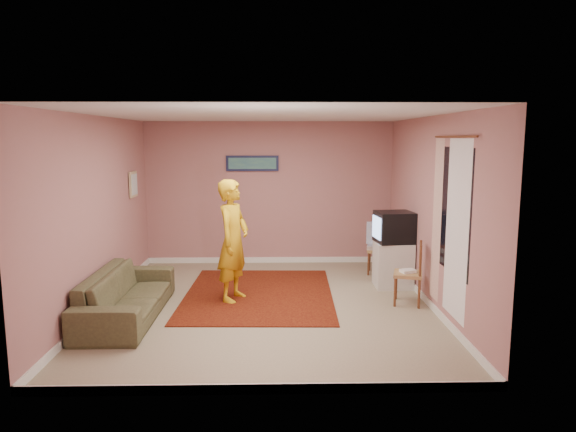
{
  "coord_description": "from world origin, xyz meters",
  "views": [
    {
      "loc": [
        0.15,
        -6.86,
        2.3
      ],
      "look_at": [
        0.31,
        0.6,
        1.17
      ],
      "focal_mm": 32.0,
      "sensor_mm": 36.0,
      "label": 1
    }
  ],
  "objects_px": {
    "chair_a": "(379,244)",
    "sofa": "(127,294)",
    "person": "(233,241)",
    "crt_tv": "(394,227)",
    "chair_b": "(408,266)",
    "tv_cabinet": "(393,264)"
  },
  "relations": [
    {
      "from": "crt_tv",
      "to": "chair_b",
      "type": "distance_m",
      "value": 0.93
    },
    {
      "from": "chair_a",
      "to": "sofa",
      "type": "bearing_deg",
      "value": -136.25
    },
    {
      "from": "sofa",
      "to": "crt_tv",
      "type": "bearing_deg",
      "value": -70.68
    },
    {
      "from": "crt_tv",
      "to": "chair_a",
      "type": "height_order",
      "value": "crt_tv"
    },
    {
      "from": "crt_tv",
      "to": "sofa",
      "type": "bearing_deg",
      "value": -167.19
    },
    {
      "from": "tv_cabinet",
      "to": "crt_tv",
      "type": "height_order",
      "value": "crt_tv"
    },
    {
      "from": "crt_tv",
      "to": "sofa",
      "type": "xyz_separation_m",
      "value": [
        -3.74,
        -1.31,
        -0.64
      ]
    },
    {
      "from": "chair_b",
      "to": "sofa",
      "type": "distance_m",
      "value": 3.8
    },
    {
      "from": "tv_cabinet",
      "to": "person",
      "type": "height_order",
      "value": "person"
    },
    {
      "from": "tv_cabinet",
      "to": "chair_a",
      "type": "distance_m",
      "value": 0.8
    },
    {
      "from": "chair_a",
      "to": "crt_tv",
      "type": "bearing_deg",
      "value": -71.41
    },
    {
      "from": "crt_tv",
      "to": "person",
      "type": "relative_size",
      "value": 0.35
    },
    {
      "from": "person",
      "to": "sofa",
      "type": "bearing_deg",
      "value": 138.23
    },
    {
      "from": "chair_a",
      "to": "sofa",
      "type": "relative_size",
      "value": 0.22
    },
    {
      "from": "chair_a",
      "to": "person",
      "type": "relative_size",
      "value": 0.26
    },
    {
      "from": "crt_tv",
      "to": "sofa",
      "type": "distance_m",
      "value": 4.02
    },
    {
      "from": "crt_tv",
      "to": "person",
      "type": "height_order",
      "value": "person"
    },
    {
      "from": "crt_tv",
      "to": "person",
      "type": "bearing_deg",
      "value": -172.36
    },
    {
      "from": "chair_b",
      "to": "person",
      "type": "height_order",
      "value": "person"
    },
    {
      "from": "crt_tv",
      "to": "chair_b",
      "type": "height_order",
      "value": "crt_tv"
    },
    {
      "from": "chair_b",
      "to": "crt_tv",
      "type": "bearing_deg",
      "value": -162.88
    },
    {
      "from": "person",
      "to": "crt_tv",
      "type": "bearing_deg",
      "value": -55.59
    }
  ]
}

